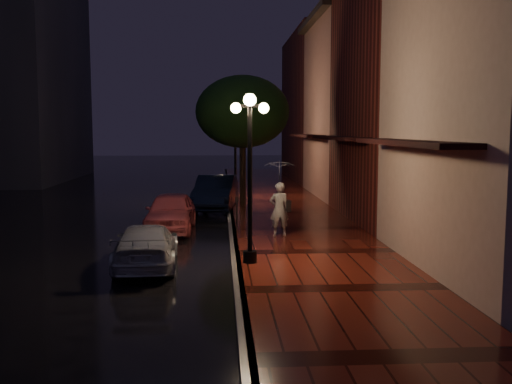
% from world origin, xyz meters
% --- Properties ---
extents(ground, '(120.00, 120.00, 0.00)m').
position_xyz_m(ground, '(0.00, 0.00, 0.00)').
color(ground, black).
rests_on(ground, ground).
extents(sidewalk, '(4.50, 60.00, 0.15)m').
position_xyz_m(sidewalk, '(2.25, 0.00, 0.07)').
color(sidewalk, '#47140C').
rests_on(sidewalk, ground).
extents(curb, '(0.25, 60.00, 0.15)m').
position_xyz_m(curb, '(0.00, 0.00, 0.07)').
color(curb, '#595451').
rests_on(curb, ground).
extents(storefront_mid, '(5.00, 8.00, 11.00)m').
position_xyz_m(storefront_mid, '(7.00, 2.00, 5.50)').
color(storefront_mid, '#511914').
rests_on(storefront_mid, ground).
extents(storefront_far, '(5.00, 8.00, 9.00)m').
position_xyz_m(storefront_far, '(7.00, 10.00, 4.50)').
color(storefront_far, '#8C5951').
rests_on(storefront_far, ground).
extents(storefront_extra, '(5.00, 12.00, 10.00)m').
position_xyz_m(storefront_extra, '(7.00, 20.00, 5.00)').
color(storefront_extra, '#511914').
rests_on(storefront_extra, ground).
extents(streetlamp_near, '(0.96, 0.36, 4.31)m').
position_xyz_m(streetlamp_near, '(0.35, -5.00, 2.60)').
color(streetlamp_near, black).
rests_on(streetlamp_near, sidewalk).
extents(streetlamp_far, '(0.96, 0.36, 4.31)m').
position_xyz_m(streetlamp_far, '(0.35, 9.00, 2.60)').
color(streetlamp_far, black).
rests_on(streetlamp_far, sidewalk).
extents(street_tree, '(4.16, 4.16, 5.80)m').
position_xyz_m(street_tree, '(0.61, 5.99, 4.24)').
color(street_tree, black).
rests_on(street_tree, sidewalk).
extents(pink_car, '(1.70, 4.04, 1.36)m').
position_xyz_m(pink_car, '(-2.16, 0.63, 0.68)').
color(pink_car, '#D3575E').
rests_on(pink_car, ground).
extents(navy_car, '(2.16, 4.82, 1.54)m').
position_xyz_m(navy_car, '(-0.60, 5.87, 0.77)').
color(navy_car, black).
rests_on(navy_car, ground).
extents(silver_car, '(1.79, 3.96, 1.13)m').
position_xyz_m(silver_car, '(-2.33, -4.71, 0.56)').
color(silver_car, '#A6A7AE').
rests_on(silver_car, ground).
extents(woman_with_umbrella, '(1.01, 1.03, 2.44)m').
position_xyz_m(woman_with_umbrella, '(1.48, -1.38, 1.76)').
color(woman_with_umbrella, white).
rests_on(woman_with_umbrella, sidewalk).
extents(parking_meter, '(0.11, 0.09, 1.17)m').
position_xyz_m(parking_meter, '(0.15, -0.28, 0.86)').
color(parking_meter, black).
rests_on(parking_meter, sidewalk).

